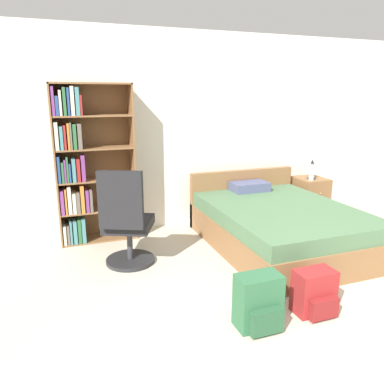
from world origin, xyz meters
name	(u,v)px	position (x,y,z in m)	size (l,w,h in m)	color
wall_back	(208,131)	(0.00, 3.23, 1.30)	(9.00, 0.06, 2.60)	silver
bookshelf	(84,166)	(-1.72, 2.99, 0.95)	(0.93, 0.34, 1.92)	brown
bed	(278,224)	(0.43, 2.05, 0.26)	(1.55, 2.08, 0.76)	brown
office_chair	(126,224)	(-1.39, 2.08, 0.48)	(0.65, 0.70, 1.07)	#232326
nightstand	(309,197)	(1.50, 2.86, 0.29)	(0.42, 0.49, 0.59)	brown
table_lamp	(313,154)	(1.47, 2.82, 0.95)	(0.27, 0.27, 0.45)	#333333
water_bottle	(312,172)	(1.42, 2.74, 0.71)	(0.07, 0.07, 0.26)	silver
backpack_red	(315,293)	(-0.09, 0.66, 0.18)	(0.33, 0.27, 0.37)	maroon
backpack_green	(259,303)	(-0.63, 0.65, 0.21)	(0.35, 0.28, 0.43)	#2D603D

